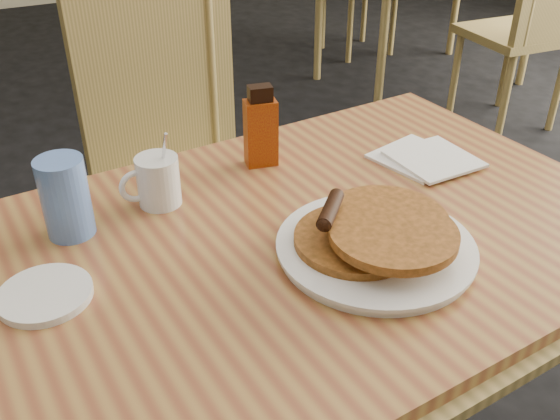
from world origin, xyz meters
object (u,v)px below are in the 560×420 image
object	(u,v)px
main_table	(307,251)
pancake_plate	(376,240)
chair_main_far	(175,143)
blue_tumbler	(65,198)
syrup_bottle	(261,129)
coffee_mug	(157,180)
chair_neighbor_near	(535,16)

from	to	relation	value
main_table	pancake_plate	world-z (taller)	pancake_plate
chair_main_far	blue_tumbler	distance (m)	0.71
syrup_bottle	main_table	bearing A→B (deg)	-86.67
chair_main_far	pancake_plate	size ratio (longest dim) A/B	3.13
pancake_plate	coffee_mug	distance (m)	0.40
syrup_bottle	blue_tumbler	size ratio (longest dim) A/B	1.19
main_table	chair_main_far	xyz separation A→B (m)	(0.01, 0.73, -0.12)
chair_main_far	coffee_mug	world-z (taller)	chair_main_far
chair_main_far	coffee_mug	size ratio (longest dim) A/B	6.95
chair_main_far	coffee_mug	distance (m)	0.61
main_table	blue_tumbler	distance (m)	0.41
chair_main_far	chair_neighbor_near	distance (m)	1.99
pancake_plate	chair_neighbor_near	bearing A→B (deg)	36.61
blue_tumbler	syrup_bottle	bearing A→B (deg)	11.25
chair_neighbor_near	coffee_mug	size ratio (longest dim) A/B	6.74
pancake_plate	syrup_bottle	bearing A→B (deg)	94.57
syrup_bottle	chair_main_far	bearing A→B (deg)	104.64
pancake_plate	blue_tumbler	xyz separation A→B (m)	(-0.41, 0.28, 0.04)
main_table	syrup_bottle	xyz separation A→B (m)	(0.04, 0.25, 0.12)
coffee_mug	syrup_bottle	xyz separation A→B (m)	(0.23, 0.05, 0.03)
chair_neighbor_near	coffee_mug	world-z (taller)	chair_neighbor_near
chair_neighbor_near	blue_tumbler	world-z (taller)	chair_neighbor_near
blue_tumbler	coffee_mug	bearing A→B (deg)	8.46
chair_main_far	coffee_mug	bearing A→B (deg)	-115.85
main_table	pancake_plate	xyz separation A→B (m)	(0.06, -0.11, 0.07)
chair_main_far	syrup_bottle	size ratio (longest dim) A/B	6.07
main_table	chair_main_far	world-z (taller)	chair_main_far
main_table	pancake_plate	bearing A→B (deg)	-58.95
chair_main_far	syrup_bottle	world-z (taller)	chair_main_far
pancake_plate	coffee_mug	xyz separation A→B (m)	(-0.26, 0.30, 0.02)
main_table	chair_main_far	size ratio (longest dim) A/B	1.24
main_table	chair_neighbor_near	bearing A→B (deg)	33.55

